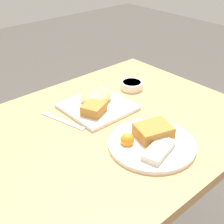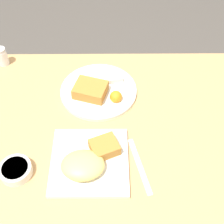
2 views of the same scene
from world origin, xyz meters
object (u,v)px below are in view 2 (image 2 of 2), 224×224
Objects in this scene: plate_square_near at (89,161)px; salt_shaker at (3,57)px; plate_oval_far at (98,90)px; sauce_ramekin at (16,170)px; butter_knife at (140,166)px.

salt_shaker is at bearing 127.66° from plate_square_near.
plate_oval_far is 0.40m from sauce_ramekin.
sauce_ramekin is at bearing -73.85° from salt_shaker.
plate_oval_far is 3.76× the size of salt_shaker.
plate_square_near is 1.19× the size of butter_knife.
plate_oval_far is at bearing 86.24° from plate_square_near.
butter_knife is (0.13, -0.31, -0.01)m from plate_oval_far.
salt_shaker is 0.70m from butter_knife.
plate_square_near is 0.15m from butter_knife.
sauce_ramekin is 0.37m from butter_knife.
sauce_ramekin is at bearing 78.83° from butter_knife.
butter_knife is at bearing -66.65° from plate_oval_far.
sauce_ramekin is 0.51m from salt_shaker.
butter_knife is at bearing -2.58° from plate_square_near.
salt_shaker is (-0.14, 0.49, 0.02)m from sauce_ramekin.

